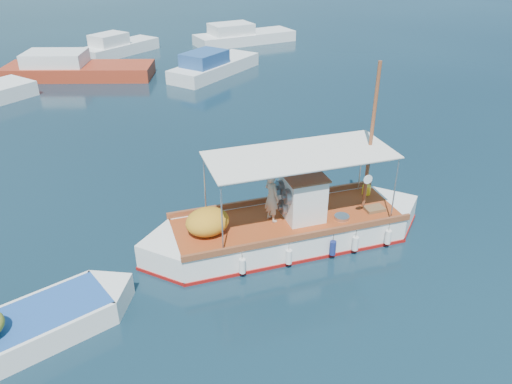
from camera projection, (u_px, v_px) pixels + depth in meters
ground at (290, 224)px, 16.15m from camera, size 160.00×160.00×0.00m
fishing_caique at (286, 228)px, 15.03m from camera, size 8.88×3.66×5.51m
dinghy at (14, 336)px, 11.40m from camera, size 5.79×2.34×1.43m
bg_boat_n at (75, 70)px, 30.99m from camera, size 9.24×6.70×1.80m
bg_boat_ne at (213, 67)px, 31.54m from camera, size 7.11×5.22×1.80m
bg_boat_e at (242, 37)px, 39.68m from camera, size 8.02×2.71×1.80m
bg_boat_far_n at (118, 48)px, 36.31m from camera, size 6.31×4.50×1.80m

